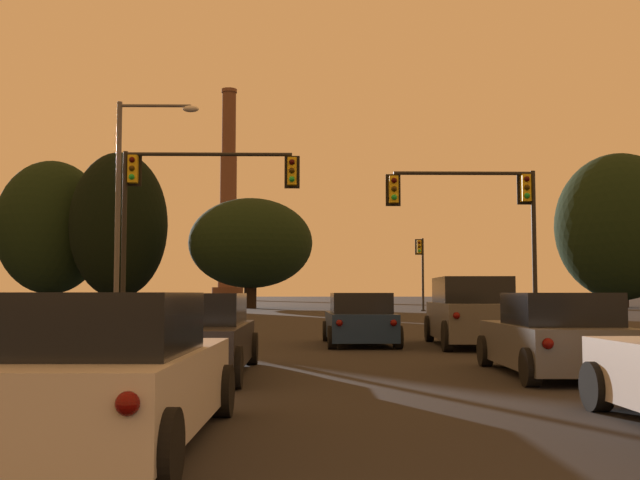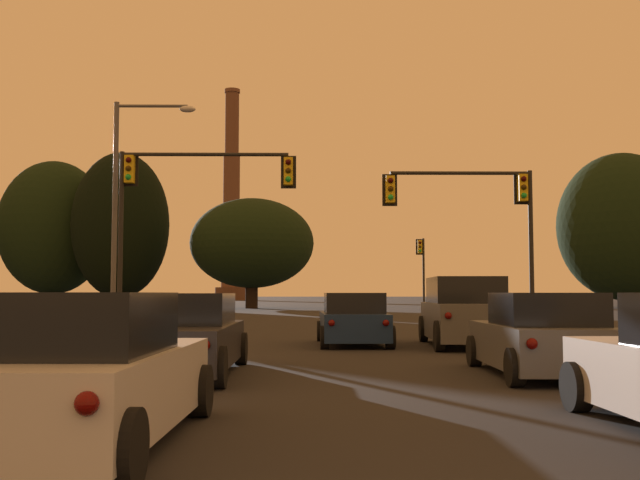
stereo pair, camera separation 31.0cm
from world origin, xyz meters
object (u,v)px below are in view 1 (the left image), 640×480
object	(u,v)px
hatchback_center_lane_front	(360,321)
street_lamp	(130,190)
hatchback_left_lane_third	(108,375)
traffic_light_far_right	(421,263)
traffic_light_overhead_left	(182,192)
smokestack	(228,216)
suv_right_lane_front	(472,313)
hatchback_right_lane_second	(554,337)
sedan_left_lane_second	(195,336)
traffic_light_overhead_right	(485,207)

from	to	relation	value
hatchback_center_lane_front	street_lamp	bearing A→B (deg)	133.60
hatchback_left_lane_third	traffic_light_far_right	world-z (taller)	traffic_light_far_right
traffic_light_overhead_left	smokestack	bearing A→B (deg)	95.31
traffic_light_overhead_left	street_lamp	size ratio (longest dim) A/B	0.75
suv_right_lane_front	traffic_light_far_right	xyz separation A→B (m)	(4.55, 38.91, 2.89)
street_lamp	smokestack	size ratio (longest dim) A/B	0.21
traffic_light_far_right	street_lamp	size ratio (longest dim) A/B	0.64
hatchback_left_lane_third	hatchback_center_lane_front	xyz separation A→B (m)	(3.29, 13.61, 0.00)
hatchback_right_lane_second	street_lamp	world-z (taller)	street_lamp
hatchback_right_lane_second	suv_right_lane_front	xyz separation A→B (m)	(0.16, 7.26, 0.23)
hatchback_left_lane_third	sedan_left_lane_second	xyz separation A→B (m)	(-0.13, 6.18, 0.00)
hatchback_left_lane_third	sedan_left_lane_second	bearing A→B (deg)	92.27
hatchback_center_lane_front	sedan_left_lane_second	xyz separation A→B (m)	(-3.42, -7.43, 0.00)
hatchback_right_lane_second	suv_right_lane_front	size ratio (longest dim) A/B	0.83
suv_right_lane_front	traffic_light_overhead_right	xyz separation A→B (m)	(2.39, 8.35, 3.83)
hatchback_right_lane_second	hatchback_center_lane_front	xyz separation A→B (m)	(-2.84, 7.73, 0.00)
hatchback_left_lane_third	street_lamp	distance (m)	23.16
hatchback_left_lane_third	traffic_light_far_right	xyz separation A→B (m)	(10.84, 52.06, 3.12)
traffic_light_overhead_right	smokestack	xyz separation A→B (m)	(-22.85, 120.90, 12.08)
hatchback_center_lane_front	smokestack	xyz separation A→B (m)	(-17.46, 128.78, 16.14)
suv_right_lane_front	smokestack	bearing A→B (deg)	101.71
street_lamp	hatchback_right_lane_second	bearing A→B (deg)	-55.26
traffic_light_far_right	hatchback_center_lane_front	bearing A→B (deg)	-101.11
traffic_light_overhead_left	traffic_light_far_right	bearing A→B (deg)	66.27
sedan_left_lane_second	traffic_light_overhead_left	size ratio (longest dim) A/B	0.70
sedan_left_lane_second	hatchback_center_lane_front	bearing A→B (deg)	64.92
hatchback_left_lane_third	traffic_light_overhead_right	distance (m)	23.53
hatchback_center_lane_front	traffic_light_far_right	xyz separation A→B (m)	(7.55, 38.44, 3.12)
hatchback_left_lane_third	sedan_left_lane_second	distance (m)	6.18
hatchback_right_lane_second	traffic_light_overhead_left	distance (m)	18.06
hatchback_center_lane_front	sedan_left_lane_second	distance (m)	8.18
traffic_light_overhead_left	smokestack	world-z (taller)	smokestack
hatchback_center_lane_front	street_lamp	world-z (taller)	street_lamp
hatchback_center_lane_front	suv_right_lane_front	bearing A→B (deg)	-10.04
hatchback_center_lane_front	traffic_light_far_right	world-z (taller)	traffic_light_far_right
traffic_light_overhead_left	smokestack	xyz separation A→B (m)	(-11.30, 121.52, 11.60)
sedan_left_lane_second	traffic_light_overhead_left	distance (m)	15.61
hatchback_left_lane_third	smokestack	bearing A→B (deg)	96.77
hatchback_right_lane_second	street_lamp	bearing A→B (deg)	126.15
traffic_light_far_right	traffic_light_overhead_right	xyz separation A→B (m)	(-2.16, -30.57, 0.94)
traffic_light_far_right	traffic_light_overhead_left	size ratio (longest dim) A/B	0.85
traffic_light_far_right	hatchback_right_lane_second	bearing A→B (deg)	-95.82
hatchback_left_lane_third	traffic_light_overhead_right	xyz separation A→B (m)	(8.68, 21.49, 4.06)
traffic_light_overhead_left	smokestack	distance (m)	122.60
hatchback_center_lane_front	street_lamp	distance (m)	12.84
suv_right_lane_front	hatchback_right_lane_second	bearing A→B (deg)	-88.56
hatchback_center_lane_front	street_lamp	xyz separation A→B (m)	(-8.38, 8.46, 4.80)
hatchback_center_lane_front	smokestack	size ratio (longest dim) A/B	0.10
hatchback_right_lane_second	traffic_light_overhead_right	distance (m)	16.32
hatchback_right_lane_second	hatchback_center_lane_front	bearing A→B (deg)	111.61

